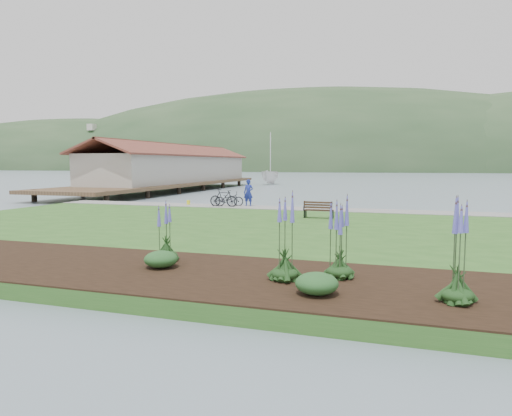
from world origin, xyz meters
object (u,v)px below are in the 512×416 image
at_px(park_bench, 318,209).
at_px(bicycle_a, 229,199).
at_px(sailboat, 270,184).
at_px(person, 248,190).

bearing_deg(park_bench, bicycle_a, 146.19).
relative_size(park_bench, sailboat, 0.06).
distance_m(person, sailboat, 39.06).
height_order(park_bench, bicycle_a, bicycle_a).
distance_m(person, bicycle_a, 1.35).
distance_m(park_bench, sailboat, 45.37).
relative_size(bicycle_a, sailboat, 0.07).
relative_size(park_bench, bicycle_a, 0.81).
height_order(park_bench, person, person).
xyz_separation_m(person, sailboat, (-9.49, 37.86, -1.41)).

